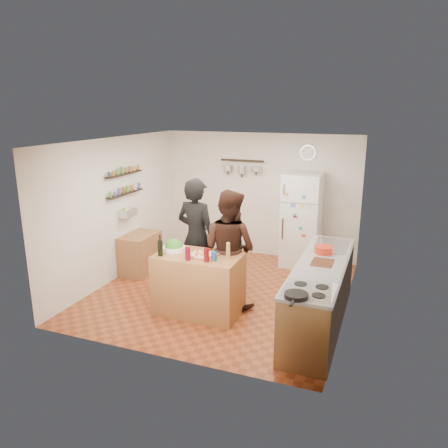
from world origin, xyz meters
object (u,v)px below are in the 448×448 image
at_px(fridge, 301,220).
at_px(salt_canister, 214,256).
at_px(side_table, 140,253).
at_px(wine_bottle, 160,248).
at_px(person_center, 229,248).
at_px(skillet, 296,295).
at_px(person_back, 232,242).
at_px(wall_clock, 308,153).
at_px(salad_bowl, 174,249).
at_px(red_bowl, 324,250).
at_px(prep_island, 199,284).
at_px(counter_run, 320,295).
at_px(person_left, 196,237).
at_px(pepper_mill, 228,252).

bearing_deg(fridge, salt_canister, -104.53).
bearing_deg(side_table, wine_bottle, -48.16).
xyz_separation_m(person_center, skillet, (1.33, -1.39, 0.03)).
relative_size(person_back, wall_clock, 5.28).
bearing_deg(salt_canister, person_center, 88.11).
bearing_deg(salad_bowl, red_bowl, 17.39).
xyz_separation_m(fridge, wall_clock, (0.00, 0.33, 1.25)).
bearing_deg(salt_canister, skillet, -31.48).
height_order(person_center, side_table, person_center).
relative_size(person_back, side_table, 1.98).
bearing_deg(person_center, prep_island, 70.08).
xyz_separation_m(salad_bowl, wall_clock, (1.42, 2.85, 1.21)).
bearing_deg(person_center, red_bowl, -153.08).
relative_size(counter_run, fridge, 1.46).
height_order(prep_island, skillet, skillet).
xyz_separation_m(salt_canister, fridge, (0.70, 2.69, -0.07)).
bearing_deg(salt_canister, side_table, 148.27).
bearing_deg(red_bowl, person_center, -168.90).
relative_size(prep_island, red_bowl, 4.77).
bearing_deg(wall_clock, person_left, -119.90).
xyz_separation_m(person_left, person_center, (0.63, -0.18, -0.05)).
distance_m(person_back, skillet, 2.55).
height_order(salt_canister, person_back, person_back).
bearing_deg(wine_bottle, prep_island, 23.75).
relative_size(person_back, skillet, 5.77).
distance_m(skillet, wall_clock, 4.08).
distance_m(red_bowl, side_table, 3.47).
xyz_separation_m(wine_bottle, side_table, (-1.19, 1.33, -0.66)).
bearing_deg(person_left, fridge, -113.63).
bearing_deg(person_left, counter_run, -179.39).
bearing_deg(wall_clock, salt_canister, -103.00).
relative_size(prep_island, salad_bowl, 3.74).
bearing_deg(red_bowl, side_table, 173.30).
bearing_deg(salad_bowl, skillet, -25.70).
xyz_separation_m(pepper_mill, wall_clock, (0.55, 2.85, 1.15)).
xyz_separation_m(red_bowl, fridge, (-0.70, 1.86, -0.07)).
bearing_deg(salad_bowl, person_left, 79.39).
height_order(salt_canister, side_table, salt_canister).
relative_size(person_center, side_table, 2.28).
relative_size(salt_canister, counter_run, 0.05).
xyz_separation_m(salt_canister, person_back, (-0.17, 1.22, -0.18)).
bearing_deg(side_table, person_center, -18.40).
bearing_deg(pepper_mill, person_left, 142.99).
relative_size(salt_canister, skillet, 0.47).
distance_m(salad_bowl, red_bowl, 2.22).
distance_m(person_center, red_bowl, 1.41).
bearing_deg(wall_clock, person_center, -105.43).
bearing_deg(red_bowl, prep_island, -157.21).
relative_size(wine_bottle, person_back, 0.14).
bearing_deg(side_table, salad_bowl, -39.85).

